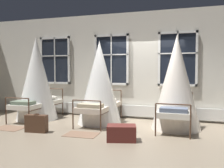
% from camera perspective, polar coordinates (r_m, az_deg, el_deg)
% --- Properties ---
extents(ground, '(21.84, 21.84, 0.00)m').
position_cam_1_polar(ground, '(7.03, 5.66, -9.68)').
color(ground, gray).
extents(back_wall_with_windows, '(11.92, 0.10, 3.45)m').
position_cam_1_polar(back_wall_with_windows, '(7.97, 7.44, 4.33)').
color(back_wall_with_windows, beige).
rests_on(back_wall_with_windows, ground).
extents(window_bank, '(7.58, 0.10, 2.69)m').
position_cam_1_polar(window_bank, '(7.87, 7.25, -0.34)').
color(window_bank, black).
rests_on(window_bank, ground).
extents(cot_first, '(1.31, 1.91, 2.61)m').
position_cam_1_polar(cot_first, '(8.12, -17.26, 0.91)').
color(cot_first, '#4C3323').
rests_on(cot_first, ground).
extents(cot_second, '(1.31, 1.92, 2.43)m').
position_cam_1_polar(cot_second, '(7.19, -2.96, 0.07)').
color(cot_second, '#4C3323').
rests_on(cot_second, ground).
extents(cot_third, '(1.31, 1.93, 2.51)m').
position_cam_1_polar(cot_third, '(6.70, 14.85, 0.04)').
color(cot_third, '#4C3323').
rests_on(cot_third, ground).
extents(rug_first, '(0.82, 0.58, 0.01)m').
position_cam_1_polar(rug_first, '(7.23, -22.92, -9.51)').
color(rug_first, brown).
rests_on(rug_first, ground).
extents(rug_second, '(0.83, 0.60, 0.01)m').
position_cam_1_polar(rug_second, '(6.10, -7.18, -11.66)').
color(rug_second, brown).
rests_on(rug_second, ground).
extents(suitcase_dark, '(0.58, 0.26, 0.47)m').
position_cam_1_polar(suitcase_dark, '(6.53, -17.30, -8.82)').
color(suitcase_dark, '#472D1E').
rests_on(suitcase_dark, ground).
extents(travel_trunk, '(0.72, 0.55, 0.35)m').
position_cam_1_polar(travel_trunk, '(5.52, 2.23, -11.41)').
color(travel_trunk, '#5B231E').
rests_on(travel_trunk, ground).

